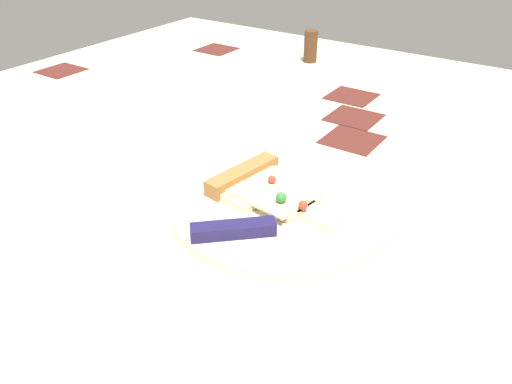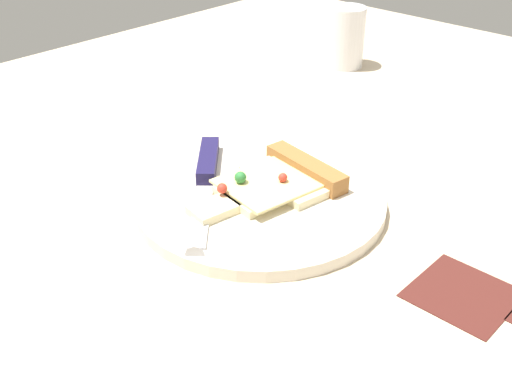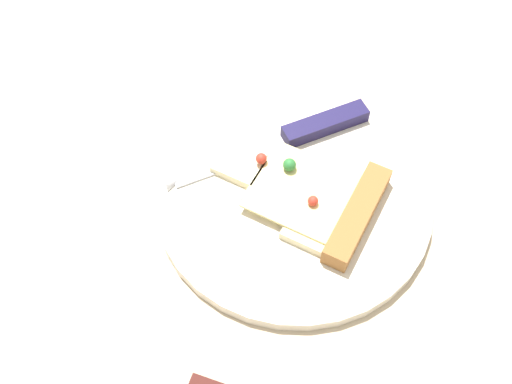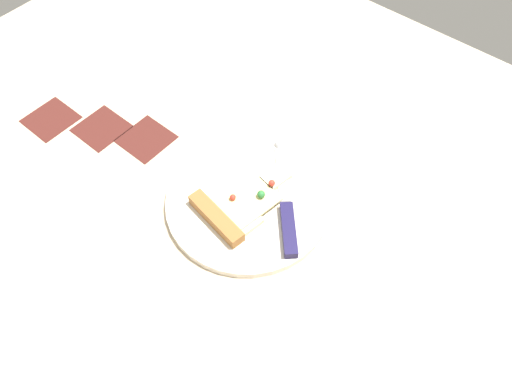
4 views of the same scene
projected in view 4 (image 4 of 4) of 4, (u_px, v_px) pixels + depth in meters
The scene contains 4 objects.
ground_plane at pixel (188, 225), 86.20cm from camera, with size 148.65×148.65×3.00cm.
plate at pixel (248, 201), 86.36cm from camera, with size 28.93×28.93×1.44cm, color silver.
pizza_slice at pixel (237, 205), 84.15cm from camera, with size 18.40×12.50×2.68cm.
knife at pixel (286, 207), 84.09cm from camera, with size 19.01×17.88×2.45cm.
Camera 4 is at (-26.24, -37.51, 72.72)cm, focal length 34.40 mm.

